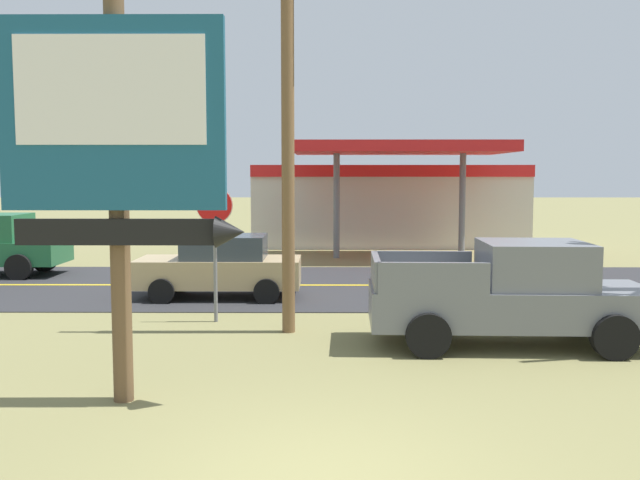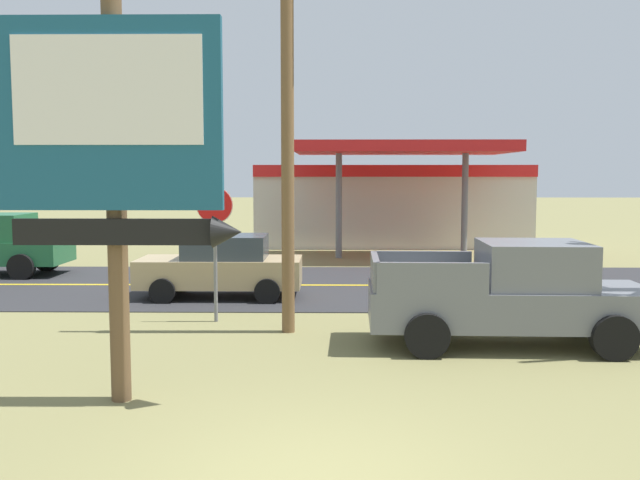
# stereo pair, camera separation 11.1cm
# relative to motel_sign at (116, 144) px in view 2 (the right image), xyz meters

# --- Properties ---
(road_asphalt) EXTENTS (140.00, 8.00, 0.02)m
(road_asphalt) POSITION_rel_motel_sign_xyz_m (2.70, 10.51, -3.61)
(road_asphalt) COLOR #2B2B2D
(road_asphalt) RESTS_ON ground
(road_centre_line) EXTENTS (126.00, 0.20, 0.01)m
(road_centre_line) POSITION_rel_motel_sign_xyz_m (2.70, 10.51, -3.60)
(road_centre_line) COLOR gold
(road_centre_line) RESTS_ON road_asphalt
(motel_sign) EXTENTS (3.29, 0.54, 5.63)m
(motel_sign) POSITION_rel_motel_sign_xyz_m (0.00, 0.00, 0.00)
(motel_sign) COLOR brown
(motel_sign) RESTS_ON ground
(stop_sign) EXTENTS (0.80, 0.08, 2.95)m
(stop_sign) POSITION_rel_motel_sign_xyz_m (0.43, 5.53, -1.60)
(stop_sign) COLOR slate
(stop_sign) RESTS_ON ground
(utility_pole) EXTENTS (2.15, 0.26, 8.09)m
(utility_pole) POSITION_rel_motel_sign_xyz_m (2.07, 4.55, 0.75)
(utility_pole) COLOR brown
(utility_pole) RESTS_ON ground
(gas_station) EXTENTS (12.00, 11.50, 4.40)m
(gas_station) POSITION_rel_motel_sign_xyz_m (5.65, 22.97, -1.68)
(gas_station) COLOR beige
(gas_station) RESTS_ON ground
(pickup_grey_parked_on_lawn) EXTENTS (5.26, 2.37, 1.96)m
(pickup_grey_parked_on_lawn) POSITION_rel_motel_sign_xyz_m (6.33, 3.46, -2.66)
(pickup_grey_parked_on_lawn) COLOR slate
(pickup_grey_parked_on_lawn) RESTS_ON ground
(car_tan_mid_lane) EXTENTS (4.20, 2.00, 1.64)m
(car_tan_mid_lane) POSITION_rel_motel_sign_xyz_m (0.10, 8.51, -2.79)
(car_tan_mid_lane) COLOR tan
(car_tan_mid_lane) RESTS_ON ground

